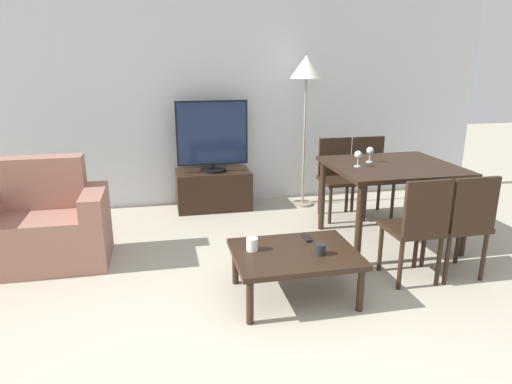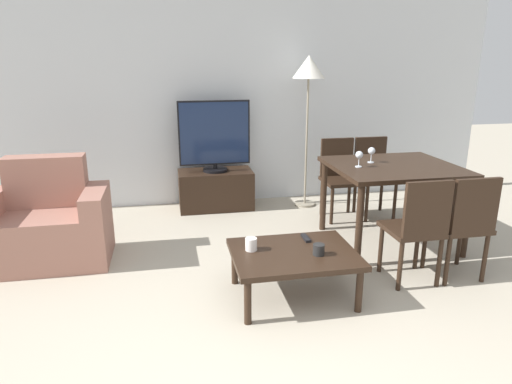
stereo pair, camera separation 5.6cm
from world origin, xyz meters
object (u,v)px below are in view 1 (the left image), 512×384
at_px(dining_table, 391,174).
at_px(dining_chair_far_left, 338,174).
at_px(remote_primary, 306,238).
at_px(armchair, 45,227).
at_px(dining_chair_near, 417,225).
at_px(dining_chair_near_right, 463,221).
at_px(wine_glass_center, 358,156).
at_px(dining_chair_far, 371,172).
at_px(floor_lamp, 306,74).
at_px(cup_colored_far, 252,244).
at_px(wine_glass_left, 370,152).
at_px(tv, 212,136).
at_px(coffee_table, 295,257).
at_px(tv_stand, 214,190).
at_px(cup_white_near, 320,249).

xyz_separation_m(dining_table, dining_chair_far_left, (-0.20, 0.81, -0.19)).
distance_m(dining_chair_far_left, remote_primary, 1.65).
distance_m(armchair, dining_chair_far_left, 2.95).
height_order(dining_chair_near, dining_chair_near_right, same).
xyz_separation_m(dining_table, wine_glass_center, (-0.35, -0.01, 0.19)).
relative_size(dining_chair_far, remote_primary, 5.73).
xyz_separation_m(dining_chair_far_left, remote_primary, (-0.82, -1.43, -0.11)).
bearing_deg(floor_lamp, cup_colored_far, -117.19).
relative_size(dining_chair_far_left, cup_colored_far, 9.21).
xyz_separation_m(armchair, cup_colored_far, (1.61, -0.93, 0.08)).
xyz_separation_m(dining_table, cup_colored_far, (-1.47, -0.74, -0.26)).
height_order(dining_chair_near, wine_glass_left, wine_glass_left).
relative_size(tv, dining_chair_far, 0.94).
bearing_deg(floor_lamp, tv, 175.00).
bearing_deg(armchair, dining_chair_far_left, 12.24).
bearing_deg(tv, coffee_table, -81.48).
xyz_separation_m(dining_chair_near, dining_chair_far, (0.39, 1.62, 0.00)).
distance_m(tv_stand, coffee_table, 2.21).
bearing_deg(armchair, dining_chair_near, -18.98).
relative_size(cup_white_near, cup_colored_far, 0.88).
bearing_deg(wine_glass_center, coffee_table, -135.26).
bearing_deg(dining_chair_far, tv, 162.25).
relative_size(dining_table, remote_primary, 7.50).
distance_m(dining_table, floor_lamp, 1.58).
relative_size(dining_chair_near_right, wine_glass_left, 5.89).
xyz_separation_m(cup_white_near, wine_glass_left, (0.85, 1.05, 0.46)).
bearing_deg(wine_glass_left, wine_glass_center, -141.99).
relative_size(armchair, dining_chair_near_right, 1.19).
bearing_deg(floor_lamp, coffee_table, -109.28).
bearing_deg(dining_table, tv_stand, 137.93).
bearing_deg(dining_chair_far_left, cup_colored_far, -129.39).
distance_m(dining_table, wine_glass_center, 0.40).
distance_m(dining_chair_near_right, remote_primary, 1.24).
bearing_deg(dining_chair_near_right, remote_primary, 171.30).
bearing_deg(remote_primary, tv, 103.67).
height_order(armchair, wine_glass_left, wine_glass_left).
bearing_deg(dining_chair_far_left, cup_white_near, -115.41).
distance_m(dining_chair_near, dining_chair_far, 1.66).
relative_size(armchair, remote_primary, 6.83).
distance_m(dining_chair_near_right, dining_chair_far_left, 1.66).
bearing_deg(dining_chair_near, remote_primary, 167.25).
bearing_deg(dining_table, dining_chair_near_right, -76.31).
xyz_separation_m(armchair, wine_glass_left, (2.91, -0.05, 0.54)).
bearing_deg(dining_table, dining_chair_far_left, 103.69).
xyz_separation_m(armchair, cup_white_near, (2.06, -1.10, 0.08)).
bearing_deg(tv, dining_chair_near_right, -51.85).
distance_m(tv, wine_glass_center, 1.79).
bearing_deg(wine_glass_center, dining_chair_near, -79.02).
bearing_deg(dining_chair_near, dining_chair_far, 76.31).
height_order(tv, cup_colored_far, tv).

